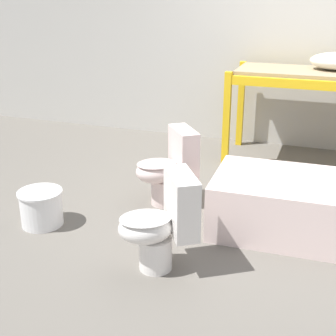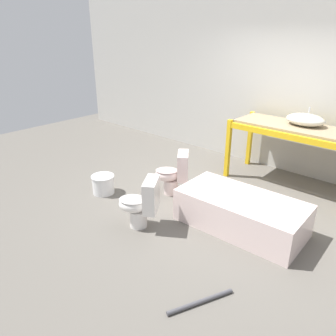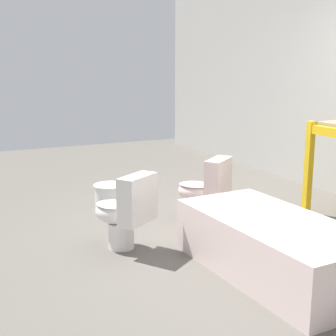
{
  "view_description": "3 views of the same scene",
  "coord_description": "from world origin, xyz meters",
  "px_view_note": "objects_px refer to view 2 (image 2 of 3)",
  "views": [
    {
      "loc": [
        0.53,
        -3.85,
        1.81
      ],
      "look_at": [
        -0.62,
        -0.64,
        0.49
      ],
      "focal_mm": 50.0,
      "sensor_mm": 36.0,
      "label": 1
    },
    {
      "loc": [
        2.26,
        -3.75,
        2.39
      ],
      "look_at": [
        -0.5,
        -0.68,
        0.64
      ],
      "focal_mm": 35.0,
      "sensor_mm": 36.0,
      "label": 2
    },
    {
      "loc": [
        3.19,
        -2.64,
        1.57
      ],
      "look_at": [
        -0.71,
        -0.69,
        0.62
      ],
      "focal_mm": 50.0,
      "sensor_mm": 36.0,
      "label": 3
    }
  ],
  "objects_px": {
    "bathtub_main": "(241,210)",
    "toilet_near": "(141,203)",
    "toilet_far": "(174,173)",
    "sink_basin": "(305,120)",
    "bucket_white": "(103,184)"
  },
  "relations": [
    {
      "from": "bathtub_main",
      "to": "sink_basin",
      "type": "bearing_deg",
      "value": 87.61
    },
    {
      "from": "sink_basin",
      "to": "bucket_white",
      "type": "xyz_separation_m",
      "value": [
        -2.13,
        -2.33,
        -0.95
      ]
    },
    {
      "from": "bucket_white",
      "to": "sink_basin",
      "type": "bearing_deg",
      "value": 47.63
    },
    {
      "from": "toilet_far",
      "to": "bathtub_main",
      "type": "bearing_deg",
      "value": 45.5
    },
    {
      "from": "sink_basin",
      "to": "toilet_near",
      "type": "bearing_deg",
      "value": -110.84
    },
    {
      "from": "toilet_far",
      "to": "sink_basin",
      "type": "bearing_deg",
      "value": 103.83
    },
    {
      "from": "bathtub_main",
      "to": "toilet_near",
      "type": "xyz_separation_m",
      "value": [
        -0.97,
        -0.83,
        0.09
      ]
    },
    {
      "from": "toilet_far",
      "to": "bucket_white",
      "type": "relative_size",
      "value": 1.89
    },
    {
      "from": "bathtub_main",
      "to": "toilet_far",
      "type": "xyz_separation_m",
      "value": [
        -1.27,
        0.16,
        0.09
      ]
    },
    {
      "from": "sink_basin",
      "to": "bucket_white",
      "type": "height_order",
      "value": "sink_basin"
    },
    {
      "from": "sink_basin",
      "to": "bucket_white",
      "type": "bearing_deg",
      "value": -132.37
    },
    {
      "from": "sink_basin",
      "to": "toilet_far",
      "type": "relative_size",
      "value": 0.86
    },
    {
      "from": "bathtub_main",
      "to": "toilet_far",
      "type": "bearing_deg",
      "value": 171.03
    },
    {
      "from": "toilet_near",
      "to": "toilet_far",
      "type": "height_order",
      "value": "same"
    },
    {
      "from": "sink_basin",
      "to": "toilet_near",
      "type": "relative_size",
      "value": 0.86
    }
  ]
}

